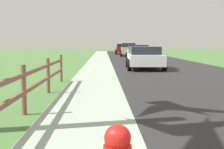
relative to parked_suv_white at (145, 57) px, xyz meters
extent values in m
plane|color=#4B763A|center=(-1.85, 7.56, -0.70)|extent=(120.00, 120.00, 0.00)
cube|color=#282828|center=(1.65, 9.56, -0.70)|extent=(7.00, 66.00, 0.01)
cube|color=#A0B29C|center=(-4.85, 9.56, -0.70)|extent=(6.00, 66.00, 0.01)
cube|color=#4B763A|center=(-6.35, 9.56, -0.70)|extent=(5.00, 66.00, 0.00)
cylinder|color=red|center=(-2.37, -15.93, -0.03)|extent=(0.24, 0.24, 0.03)
sphere|color=red|center=(-2.37, -15.93, 0.06)|extent=(0.22, 0.22, 0.22)
cube|color=#A91511|center=(-2.37, -15.93, 0.13)|extent=(0.04, 0.04, 0.04)
cylinder|color=brown|center=(-4.18, -11.86, -0.16)|extent=(0.11, 0.11, 1.08)
cylinder|color=brown|center=(-4.18, -8.95, -0.16)|extent=(0.11, 0.11, 1.08)
cylinder|color=brown|center=(-4.18, -6.04, -0.16)|extent=(0.11, 0.11, 1.08)
cube|color=brown|center=(-4.18, -11.86, -0.22)|extent=(0.07, 11.63, 0.09)
cube|color=brown|center=(-4.18, -11.86, 0.16)|extent=(0.07, 11.63, 0.09)
cube|color=white|center=(0.00, -0.02, -0.12)|extent=(2.11, 4.46, 0.61)
cube|color=#1E232B|center=(0.00, 0.04, 0.41)|extent=(1.80, 2.47, 0.46)
cylinder|color=black|center=(-0.91, 1.38, -0.38)|extent=(0.25, 0.66, 0.65)
cylinder|color=black|center=(1.02, 1.30, -0.38)|extent=(0.25, 0.66, 0.65)
cylinder|color=black|center=(-1.02, -1.33, -0.38)|extent=(0.25, 0.66, 0.65)
cylinder|color=black|center=(0.91, -1.41, -0.38)|extent=(0.25, 0.66, 0.65)
cube|color=#B7BABF|center=(0.62, 9.06, -0.09)|extent=(2.12, 4.86, 0.64)
cube|color=#1E232B|center=(0.63, 9.16, 0.47)|extent=(1.77, 2.32, 0.46)
cylinder|color=black|center=(-0.25, 10.58, -0.35)|extent=(0.25, 0.71, 0.70)
cylinder|color=black|center=(1.64, 10.49, -0.35)|extent=(0.25, 0.71, 0.70)
cylinder|color=black|center=(-0.40, 7.62, -0.35)|extent=(0.25, 0.71, 0.70)
cylinder|color=black|center=(1.49, 7.53, -0.35)|extent=(0.25, 0.71, 0.70)
cube|color=#C6B793|center=(0.56, 18.72, -0.01)|extent=(1.97, 4.88, 0.76)
cube|color=#1E232B|center=(0.57, 19.02, 0.62)|extent=(1.66, 2.70, 0.50)
cylinder|color=black|center=(-0.25, 20.25, -0.33)|extent=(0.25, 0.75, 0.74)
cylinder|color=black|center=(1.50, 20.17, -0.33)|extent=(0.25, 0.75, 0.74)
cylinder|color=black|center=(-0.39, 17.27, -0.33)|extent=(0.25, 0.75, 0.74)
cylinder|color=black|center=(1.36, 17.19, -0.33)|extent=(0.25, 0.75, 0.74)
cube|color=maroon|center=(0.31, 25.82, -0.06)|extent=(1.97, 4.34, 0.72)
cube|color=#1E232B|center=(0.32, 26.06, 0.53)|extent=(1.72, 2.38, 0.46)
cylinder|color=black|center=(-0.63, 27.17, -0.37)|extent=(0.23, 0.68, 0.68)
cylinder|color=black|center=(1.29, 27.14, -0.37)|extent=(0.23, 0.68, 0.68)
cylinder|color=black|center=(-0.66, 24.49, -0.37)|extent=(0.23, 0.68, 0.68)
cylinder|color=black|center=(1.25, 24.47, -0.37)|extent=(0.23, 0.68, 0.68)
camera|label=1|loc=(-2.48, -18.40, 0.83)|focal=49.42mm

